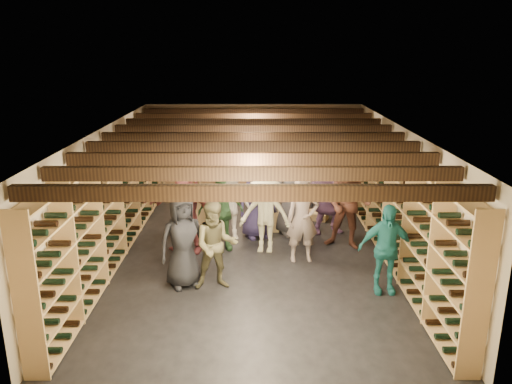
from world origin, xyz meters
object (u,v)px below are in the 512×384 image
object	(u,v)px
person_7	(303,219)
person_12	(292,193)
crate_stack_left	(197,215)
person_0	(183,241)
person_5	(185,207)
person_9	(230,204)
person_4	(385,249)
person_2	(216,245)
crate_stack_right	(269,219)
person_8	(348,204)
person_10	(221,212)
person_6	(257,199)
person_11	(329,193)
person_3	(265,213)
crate_loose	(316,216)

from	to	relation	value
person_7	person_12	world-z (taller)	person_12
crate_stack_left	person_0	bearing A→B (deg)	-88.27
crate_stack_left	person_12	bearing A→B (deg)	-5.48
person_5	person_9	world-z (taller)	person_5
person_0	person_4	xyz separation A→B (m)	(3.25, -0.22, -0.05)
person_2	crate_stack_right	bearing A→B (deg)	63.32
person_0	person_8	bearing A→B (deg)	3.38
person_7	person_8	bearing A→B (deg)	27.09
person_5	person_9	xyz separation A→B (m)	(0.84, 0.57, -0.12)
crate_stack_left	person_8	distance (m)	3.26
person_10	person_6	bearing A→B (deg)	23.55
person_7	person_10	world-z (taller)	person_7
person_0	person_12	size ratio (longest dim) A/B	0.88
person_7	person_10	distance (m)	1.62
person_6	person_7	bearing A→B (deg)	-79.27
person_6	person_10	distance (m)	0.96
person_0	person_6	bearing A→B (deg)	36.15
person_7	person_9	size ratio (longest dim) A/B	1.06
crate_stack_left	person_5	size ratio (longest dim) A/B	0.38
person_9	person_11	bearing A→B (deg)	-3.99
person_5	person_9	bearing A→B (deg)	58.60
person_2	person_0	bearing A→B (deg)	164.53
person_3	person_4	bearing A→B (deg)	-30.52
crate_loose	person_3	bearing A→B (deg)	-123.25
person_3	person_9	bearing A→B (deg)	148.57
person_2	person_6	bearing A→B (deg)	66.35
person_4	person_6	bearing A→B (deg)	129.50
person_12	person_0	bearing A→B (deg)	-152.46
crate_loose	person_10	bearing A→B (deg)	-139.87
crate_loose	person_10	distance (m)	2.80
person_6	person_9	size ratio (longest dim) A/B	1.07
person_11	person_4	bearing A→B (deg)	-91.89
crate_stack_right	person_10	world-z (taller)	person_10
person_4	person_9	world-z (taller)	person_9
person_5	person_2	bearing A→B (deg)	-41.52
crate_stack_left	person_10	xyz separation A→B (m)	(0.59, -1.05, 0.43)
crate_stack_right	person_3	size ratio (longest dim) A/B	0.34
crate_stack_left	person_0	distance (m)	2.63
person_4	person_5	world-z (taller)	person_5
person_2	person_12	world-z (taller)	person_12
crate_stack_left	crate_loose	xyz separation A→B (m)	(2.67, 0.70, -0.25)
crate_stack_right	person_4	bearing A→B (deg)	-57.86
person_0	crate_stack_right	bearing A→B (deg)	35.22
crate_loose	person_4	xyz separation A→B (m)	(0.66, -3.51, 0.66)
person_7	person_8	xyz separation A→B (m)	(0.93, 0.60, 0.10)
person_0	person_9	size ratio (longest dim) A/B	1.03
crate_stack_right	crate_loose	bearing A→B (deg)	32.19
person_3	person_12	size ratio (longest dim) A/B	0.86
person_5	person_12	size ratio (longest dim) A/B	0.98
person_2	person_3	xyz separation A→B (m)	(0.83, 1.51, 0.03)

